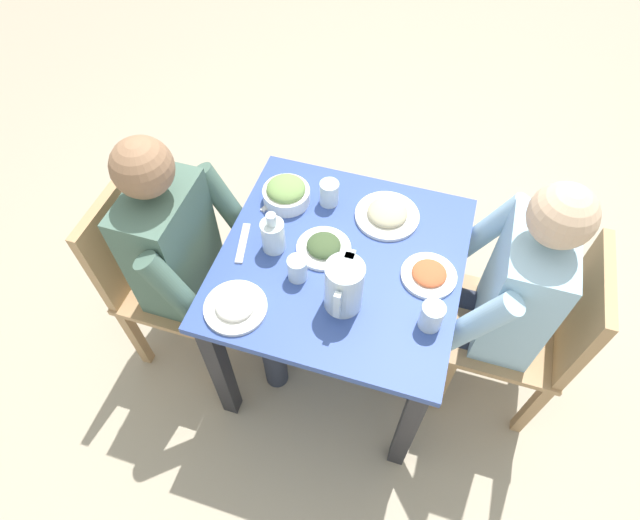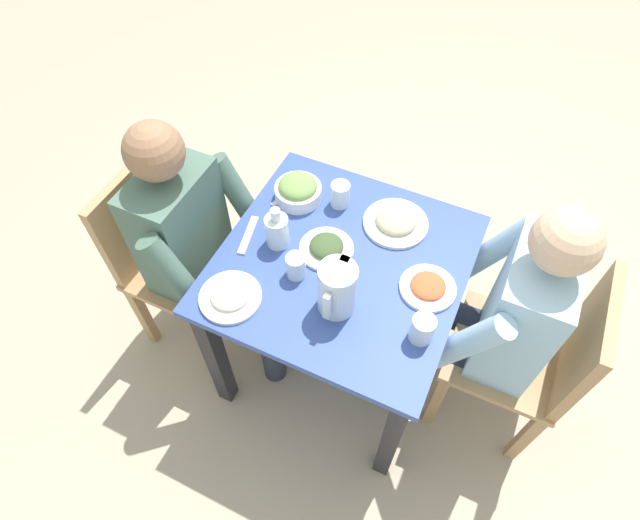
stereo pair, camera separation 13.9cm
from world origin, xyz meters
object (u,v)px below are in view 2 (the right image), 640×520
(diner_far, at_px, (489,313))
(plate_rice_curry, at_px, (428,287))
(salad_bowl, at_px, (298,190))
(oil_carafe, at_px, (277,232))
(water_glass_center, at_px, (340,195))
(dining_table, at_px, (341,284))
(plate_beans, at_px, (396,221))
(water_glass_far_right, at_px, (296,266))
(diner_near, at_px, (205,248))
(water_glass_near_right, at_px, (422,329))
(water_pitcher, at_px, (337,289))
(plate_yoghurt, at_px, (230,296))
(plate_dolmas, at_px, (326,247))
(chair_far, at_px, (536,356))
(chair_near, at_px, (168,253))

(diner_far, relative_size, plate_rice_curry, 6.34)
(salad_bowl, relative_size, oil_carafe, 1.04)
(water_glass_center, bearing_deg, oil_carafe, -25.13)
(dining_table, xyz_separation_m, diner_far, (-0.08, 0.50, 0.04))
(plate_beans, bearing_deg, water_glass_far_right, -33.28)
(diner_near, height_order, plate_beans, diner_near)
(dining_table, relative_size, water_glass_near_right, 8.45)
(water_glass_center, xyz_separation_m, water_glass_far_right, (0.35, -0.00, -0.00))
(diner_near, height_order, water_pitcher, diner_near)
(plate_yoghurt, relative_size, water_glass_center, 2.12)
(plate_dolmas, height_order, plate_yoghurt, same)
(chair_far, bearing_deg, plate_rice_curry, -80.97)
(oil_carafe, bearing_deg, water_glass_center, 154.87)
(plate_rice_curry, height_order, water_glass_far_right, water_glass_far_right)
(plate_dolmas, relative_size, plate_yoghurt, 0.93)
(water_pitcher, height_order, plate_yoghurt, water_pitcher)
(water_pitcher, distance_m, water_glass_far_right, 0.18)
(dining_table, distance_m, plate_yoghurt, 0.42)
(dining_table, xyz_separation_m, water_glass_far_right, (0.11, -0.12, 0.18))
(chair_near, xyz_separation_m, water_glass_center, (-0.33, 0.60, 0.29))
(plate_dolmas, bearing_deg, water_glass_far_right, -20.58)
(chair_far, bearing_deg, oil_carafe, -84.03)
(water_glass_near_right, bearing_deg, salad_bowl, -121.22)
(dining_table, relative_size, water_glass_center, 8.57)
(diner_far, bearing_deg, plate_dolmas, -83.99)
(chair_near, height_order, plate_rice_curry, chair_near)
(diner_near, height_order, water_glass_near_right, diner_near)
(plate_beans, xyz_separation_m, water_glass_far_right, (0.34, -0.22, 0.03))
(oil_carafe, bearing_deg, dining_table, 94.73)
(plate_beans, relative_size, plate_yoghurt, 1.15)
(water_glass_near_right, bearing_deg, diner_far, 143.29)
(chair_far, distance_m, plate_dolmas, 0.82)
(salad_bowl, height_order, plate_rice_curry, salad_bowl)
(water_glass_near_right, xyz_separation_m, water_glass_center, (-0.40, -0.44, -0.00))
(salad_bowl, height_order, plate_yoghurt, salad_bowl)
(diner_far, distance_m, water_glass_center, 0.65)
(chair_near, height_order, plate_beans, chair_near)
(diner_near, relative_size, plate_beans, 5.05)
(plate_dolmas, bearing_deg, dining_table, 74.41)
(diner_near, bearing_deg, plate_yoghurt, 51.22)
(plate_dolmas, bearing_deg, plate_rice_curry, 89.08)
(diner_near, distance_m, diner_far, 1.02)
(diner_far, height_order, plate_beans, diner_far)
(chair_near, distance_m, plate_rice_curry, 1.04)
(chair_far, relative_size, plate_rice_curry, 4.72)
(dining_table, relative_size, diner_far, 0.70)
(dining_table, bearing_deg, water_glass_center, -154.33)
(water_pitcher, relative_size, plate_beans, 0.83)
(plate_yoghurt, height_order, water_glass_far_right, water_glass_far_right)
(water_glass_near_right, distance_m, water_glass_center, 0.59)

